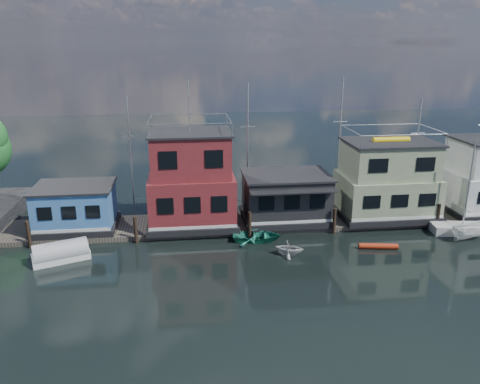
{
  "coord_description": "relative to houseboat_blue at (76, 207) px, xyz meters",
  "views": [
    {
      "loc": [
        -8.9,
        -25.35,
        15.06
      ],
      "look_at": [
        -4.45,
        12.0,
        3.0
      ],
      "focal_mm": 35.0,
      "sensor_mm": 36.0,
      "label": 1
    }
  ],
  "objects": [
    {
      "name": "red_kayak",
      "position": [
        23.48,
        -6.11,
        -1.99
      ],
      "size": [
        2.98,
        0.93,
        0.43
      ],
      "primitive_type": "cylinder",
      "rotation": [
        0.0,
        1.57,
        -0.17
      ],
      "color": "#B72F13",
      "rests_on": "ground"
    },
    {
      "name": "background_masts",
      "position": [
        22.76,
        6.0,
        3.35
      ],
      "size": [
        36.4,
        0.16,
        12.0
      ],
      "color": "silver",
      "rests_on": "ground"
    },
    {
      "name": "day_sailer",
      "position": [
        31.58,
        -3.95,
        -1.76
      ],
      "size": [
        5.05,
        2.2,
        7.72
      ],
      "rotation": [
        0.0,
        0.0,
        -0.12
      ],
      "color": "beige",
      "rests_on": "ground"
    },
    {
      "name": "houseboat_red",
      "position": [
        9.5,
        0.0,
        1.9
      ],
      "size": [
        7.4,
        5.9,
        11.86
      ],
      "color": "black",
      "rests_on": "dock"
    },
    {
      "name": "pilings",
      "position": [
        17.67,
        -2.8,
        -1.11
      ],
      "size": [
        42.28,
        0.28,
        2.2
      ],
      "color": "#2D2116",
      "rests_on": "ground"
    },
    {
      "name": "dinghy_white",
      "position": [
        16.42,
        -6.36,
        -1.63
      ],
      "size": [
        2.7,
        2.51,
        1.16
      ],
      "primitive_type": "imported",
      "rotation": [
        0.0,
        0.0,
        1.23
      ],
      "color": "silver",
      "rests_on": "ground"
    },
    {
      "name": "houseboat_dark",
      "position": [
        17.5,
        -0.02,
        0.21
      ],
      "size": [
        7.4,
        6.1,
        4.06
      ],
      "color": "black",
      "rests_on": "dock"
    },
    {
      "name": "houseboat_blue",
      "position": [
        0.0,
        0.0,
        0.0
      ],
      "size": [
        6.4,
        4.9,
        3.66
      ],
      "color": "black",
      "rests_on": "dock"
    },
    {
      "name": "dinghy_teal",
      "position": [
        14.51,
        -3.49,
        -1.8
      ],
      "size": [
        4.15,
        3.16,
        0.8
      ],
      "primitive_type": "imported",
      "rotation": [
        0.0,
        0.0,
        1.47
      ],
      "color": "#227F68",
      "rests_on": "ground"
    },
    {
      "name": "houseboat_green",
      "position": [
        26.5,
        0.0,
        1.34
      ],
      "size": [
        8.4,
        5.9,
        7.03
      ],
      "color": "black",
      "rests_on": "dock"
    },
    {
      "name": "ground",
      "position": [
        18.0,
        -12.0,
        -2.21
      ],
      "size": [
        160.0,
        160.0,
        0.0
      ],
      "primitive_type": "plane",
      "color": "black",
      "rests_on": "ground"
    },
    {
      "name": "motorboat",
      "position": [
        31.48,
        -5.2,
        -1.52
      ],
      "size": [
        3.71,
        1.93,
        1.37
      ],
      "primitive_type": "imported",
      "rotation": [
        0.0,
        0.0,
        1.75
      ],
      "color": "white",
      "rests_on": "ground"
    },
    {
      "name": "dock",
      "position": [
        18.0,
        0.0,
        -2.01
      ],
      "size": [
        48.0,
        5.0,
        0.4
      ],
      "primitive_type": "cube",
      "color": "#595147",
      "rests_on": "ground"
    },
    {
      "name": "tarp_runabout",
      "position": [
        -0.1,
        -5.34,
        -1.61
      ],
      "size": [
        4.18,
        2.81,
        1.58
      ],
      "rotation": [
        0.0,
        0.0,
        0.37
      ],
      "color": "silver",
      "rests_on": "ground"
    }
  ]
}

